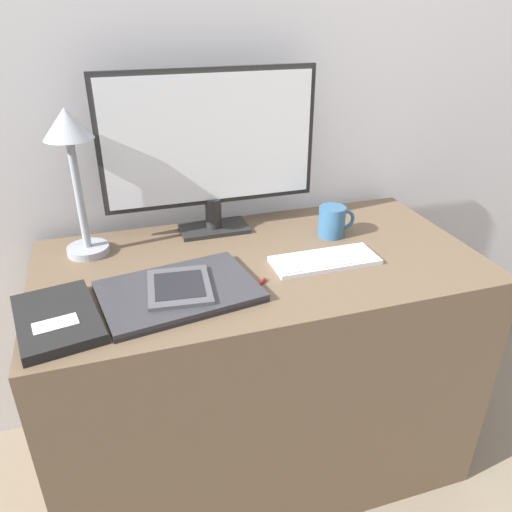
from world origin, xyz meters
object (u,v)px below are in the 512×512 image
(laptop, at_px, (179,292))
(desk_lamp, at_px, (72,153))
(ereader, at_px, (179,287))
(notebook, at_px, (57,319))
(monitor, at_px, (210,146))
(coffee_mug, at_px, (333,221))
(keyboard, at_px, (325,260))
(pen, at_px, (250,293))

(laptop, distance_m, desk_lamp, 0.43)
(ereader, bearing_deg, notebook, -173.12)
(monitor, distance_m, coffee_mug, 0.40)
(keyboard, bearing_deg, desk_lamp, 157.45)
(monitor, xyz_separation_m, coffee_mug, (0.31, -0.14, -0.20))
(pen, bearing_deg, monitor, 89.41)
(monitor, height_order, pen, monitor)
(keyboard, relative_size, notebook, 1.03)
(ereader, bearing_deg, keyboard, 6.92)
(laptop, distance_m, pen, 0.16)
(notebook, bearing_deg, monitor, 40.72)
(notebook, bearing_deg, keyboard, 6.90)
(coffee_mug, xyz_separation_m, pen, (-0.32, -0.24, -0.04))
(keyboard, bearing_deg, pen, -158.40)
(laptop, bearing_deg, keyboard, 6.48)
(laptop, height_order, ereader, ereader)
(keyboard, xyz_separation_m, laptop, (-0.39, -0.04, 0.00))
(laptop, xyz_separation_m, ereader, (0.00, -0.00, 0.01))
(coffee_mug, relative_size, pen, 0.98)
(monitor, bearing_deg, keyboard, -51.52)
(keyboard, xyz_separation_m, ereader, (-0.38, -0.05, 0.02))
(pen, bearing_deg, laptop, 163.16)
(pen, bearing_deg, notebook, 178.26)
(notebook, xyz_separation_m, pen, (0.42, -0.01, -0.01))
(ereader, bearing_deg, monitor, 64.47)
(laptop, bearing_deg, ereader, -56.91)
(monitor, height_order, notebook, monitor)
(keyboard, relative_size, ereader, 1.50)
(notebook, relative_size, pen, 2.40)
(monitor, height_order, coffee_mug, monitor)
(desk_lamp, distance_m, coffee_mug, 0.71)
(laptop, height_order, notebook, notebook)
(monitor, distance_m, ereader, 0.43)
(ereader, distance_m, notebook, 0.26)
(monitor, bearing_deg, laptop, -115.98)
(monitor, distance_m, laptop, 0.44)
(notebook, distance_m, coffee_mug, 0.77)
(laptop, distance_m, ereader, 0.01)
(keyboard, xyz_separation_m, notebook, (-0.65, -0.08, 0.00))
(keyboard, bearing_deg, laptop, -173.52)
(keyboard, xyz_separation_m, desk_lamp, (-0.58, 0.24, 0.26))
(ereader, bearing_deg, pen, -16.07)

